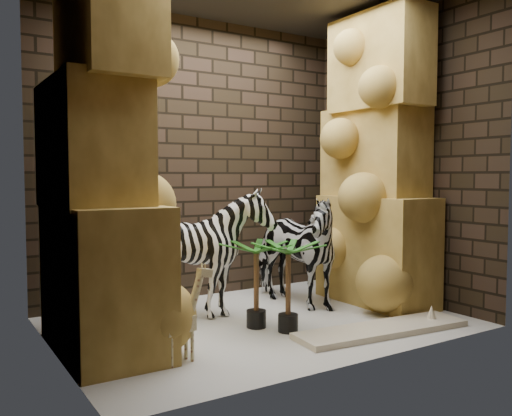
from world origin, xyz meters
TOP-DOWN VIEW (x-y plane):
  - floor at (0.00, 0.00)m, footprint 3.50×3.50m
  - wall_back at (0.00, 1.25)m, footprint 3.50×0.00m
  - wall_front at (0.00, -1.25)m, footprint 3.50×0.00m
  - wall_left at (-1.75, 0.00)m, footprint 0.00×3.00m
  - wall_right at (1.75, 0.00)m, footprint 0.00×3.00m
  - rock_pillar_left at (-1.40, 0.00)m, footprint 0.68×1.30m
  - rock_pillar_right at (1.42, 0.00)m, footprint 0.58×1.25m
  - zebra_right at (0.60, 0.36)m, footprint 0.73×1.18m
  - zebra_left at (-0.35, 0.44)m, footprint 0.99×1.22m
  - giraffe_toy at (-1.05, -0.58)m, footprint 0.38×0.20m
  - palm_front at (-0.12, -0.12)m, footprint 0.36×0.36m
  - palm_back at (0.04, -0.37)m, footprint 0.36×0.36m
  - surfboard at (0.70, -0.81)m, footprint 1.61×0.54m

SIDE VIEW (x-z plane):
  - floor at x=0.00m, z-range 0.00..0.00m
  - surfboard at x=0.70m, z-range 0.00..0.05m
  - giraffe_toy at x=-1.05m, z-range 0.00..0.70m
  - palm_front at x=-0.12m, z-range 0.00..0.76m
  - palm_back at x=0.04m, z-range 0.00..0.77m
  - zebra_left at x=-0.35m, z-range 0.00..1.09m
  - zebra_right at x=0.60m, z-range 0.00..1.32m
  - wall_back at x=0.00m, z-range -0.25..3.25m
  - wall_front at x=0.00m, z-range -0.25..3.25m
  - wall_left at x=-1.75m, z-range 0.00..3.00m
  - wall_right at x=1.75m, z-range 0.00..3.00m
  - rock_pillar_left at x=-1.40m, z-range 0.00..3.00m
  - rock_pillar_right at x=1.42m, z-range 0.00..3.00m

